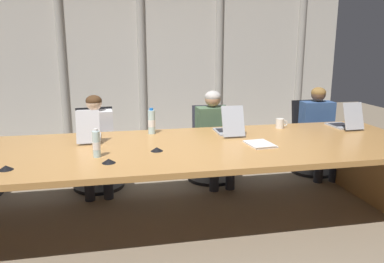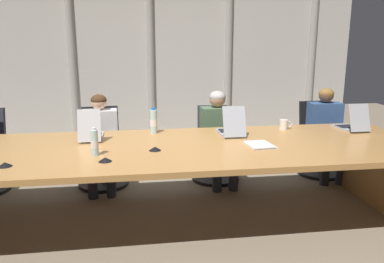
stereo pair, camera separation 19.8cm
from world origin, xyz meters
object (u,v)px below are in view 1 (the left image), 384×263
object	(u,v)px
water_bottle_secondary	(96,144)
conference_mic_middle	(6,168)
person_left_mid	(96,138)
person_right_mid	(319,126)
office_chair_left_mid	(97,157)
coffee_mug_far	(280,123)
spiral_notepad	(260,144)
conference_mic_right_side	(157,149)
laptop_center	(229,128)
water_bottle_primary	(152,122)
conference_mic_left_side	(109,161)
office_chair_right_mid	(312,145)
laptop_right_mid	(345,123)
office_chair_center	(211,151)
laptop_left_mid	(89,134)
person_center	(215,131)

from	to	relation	value
water_bottle_secondary	conference_mic_middle	distance (m)	0.70
person_left_mid	water_bottle_secondary	bearing A→B (deg)	-0.07
person_right_mid	water_bottle_secondary	size ratio (longest dim) A/B	4.65
office_chair_left_mid	conference_mic_middle	xyz separation A→B (m)	(-0.59, -1.54, 0.42)
coffee_mug_far	spiral_notepad	bearing A→B (deg)	-127.18
conference_mic_right_side	laptop_center	bearing A→B (deg)	31.69
water_bottle_primary	conference_mic_left_side	world-z (taller)	water_bottle_primary
office_chair_right_mid	water_bottle_primary	size ratio (longest dim) A/B	3.44
laptop_right_mid	person_right_mid	xyz separation A→B (m)	(0.02, 0.58, -0.17)
office_chair_right_mid	water_bottle_primary	world-z (taller)	water_bottle_primary
conference_mic_middle	spiral_notepad	distance (m)	2.17
person_left_mid	conference_mic_left_side	world-z (taller)	person_left_mid
laptop_center	conference_mic_left_side	size ratio (longest dim) A/B	4.05
office_chair_left_mid	office_chair_right_mid	world-z (taller)	office_chair_right_mid
office_chair_center	water_bottle_primary	bearing A→B (deg)	-47.78
laptop_right_mid	water_bottle_primary	distance (m)	2.17
laptop_center	coffee_mug_far	world-z (taller)	laptop_center
office_chair_right_mid	water_bottle_secondary	bearing A→B (deg)	-67.71
laptop_left_mid	office_chair_center	world-z (taller)	laptop_left_mid
person_center	water_bottle_primary	world-z (taller)	person_center
person_center	water_bottle_secondary	size ratio (longest dim) A/B	4.60
person_right_mid	spiral_notepad	size ratio (longest dim) A/B	3.49
water_bottle_secondary	conference_mic_left_side	size ratio (longest dim) A/B	2.22
laptop_left_mid	laptop_right_mid	size ratio (longest dim) A/B	1.05
laptop_left_mid	laptop_right_mid	xyz separation A→B (m)	(2.79, 0.01, -0.00)
office_chair_center	conference_mic_right_side	size ratio (longest dim) A/B	8.26
laptop_left_mid	coffee_mug_far	distance (m)	2.07
laptop_right_mid	water_bottle_secondary	size ratio (longest dim) A/B	1.73
water_bottle_primary	coffee_mug_far	world-z (taller)	water_bottle_primary
office_chair_left_mid	conference_mic_left_side	size ratio (longest dim) A/B	8.44
conference_mic_right_side	water_bottle_secondary	bearing A→B (deg)	-171.18
laptop_center	office_chair_left_mid	xyz separation A→B (m)	(-1.39, 0.76, -0.46)
person_center	coffee_mug_far	xyz separation A→B (m)	(0.64, -0.45, 0.16)
office_chair_center	office_chair_right_mid	size ratio (longest dim) A/B	0.97
water_bottle_primary	office_chair_left_mid	bearing A→B (deg)	135.92
office_chair_right_mid	person_center	xyz separation A→B (m)	(-1.39, -0.16, 0.29)
coffee_mug_far	conference_mic_middle	size ratio (longest dim) A/B	1.28
office_chair_right_mid	spiral_notepad	distance (m)	1.81
laptop_center	office_chair_right_mid	xyz separation A→B (m)	(1.40, 0.76, -0.46)
conference_mic_middle	conference_mic_right_side	bearing A→B (deg)	13.63
conference_mic_right_side	water_bottle_primary	bearing A→B (deg)	88.10
laptop_left_mid	water_bottle_secondary	world-z (taller)	laptop_left_mid
laptop_center	spiral_notepad	world-z (taller)	laptop_center
laptop_right_mid	conference_mic_middle	xyz separation A→B (m)	(-3.36, -0.81, -0.04)
office_chair_center	person_left_mid	distance (m)	1.43
laptop_center	office_chair_center	size ratio (longest dim) A/B	0.49
water_bottle_primary	conference_mic_left_side	size ratio (longest dim) A/B	2.48
laptop_left_mid	office_chair_right_mid	world-z (taller)	laptop_left_mid
laptop_left_mid	office_chair_right_mid	bearing A→B (deg)	-76.38
laptop_left_mid	office_chair_left_mid	world-z (taller)	laptop_left_mid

